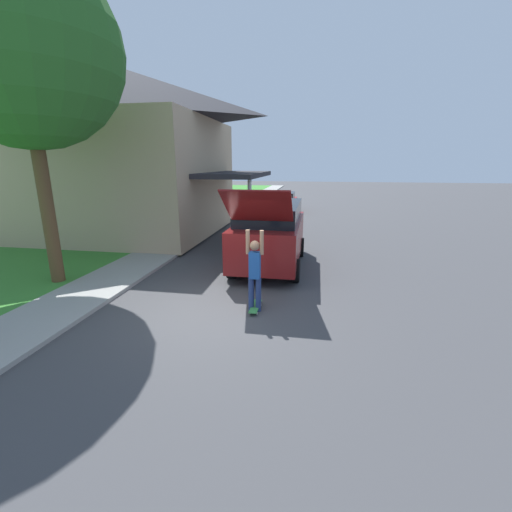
% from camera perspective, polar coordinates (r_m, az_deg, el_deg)
% --- Properties ---
extents(ground_plane, '(120.00, 120.00, 0.00)m').
position_cam_1_polar(ground_plane, '(8.24, -7.30, -9.12)').
color(ground_plane, '#3D3D3F').
extents(lawn, '(10.00, 80.00, 0.08)m').
position_cam_1_polar(lawn, '(17.04, -27.55, 2.18)').
color(lawn, '#387F2D').
rests_on(lawn, ground_plane).
extents(sidewalk, '(1.80, 80.00, 0.10)m').
position_cam_1_polar(sidewalk, '(14.80, -13.86, 1.77)').
color(sidewalk, gray).
rests_on(sidewalk, ground_plane).
extents(house, '(12.86, 8.91, 7.73)m').
position_cam_1_polar(house, '(18.45, -23.28, 16.25)').
color(house, tan).
rests_on(house, lawn).
extents(lawn_tree_near, '(4.82, 4.82, 8.43)m').
position_cam_1_polar(lawn_tree_near, '(11.34, -34.46, 26.58)').
color(lawn_tree_near, brown).
rests_on(lawn_tree_near, lawn).
extents(suv_parked, '(2.14, 5.41, 2.78)m').
position_cam_1_polar(suv_parked, '(11.36, 2.38, 3.96)').
color(suv_parked, maroon).
rests_on(suv_parked, ground_plane).
extents(car_down_street, '(1.88, 4.28, 1.35)m').
position_cam_1_polar(car_down_street, '(25.28, 4.57, 8.97)').
color(car_down_street, maroon).
rests_on(car_down_street, ground_plane).
extents(skateboarder, '(0.41, 0.22, 1.94)m').
position_cam_1_polar(skateboarder, '(7.86, -0.21, -2.39)').
color(skateboarder, navy).
rests_on(skateboarder, ground_plane).
extents(skateboard, '(0.20, 0.82, 0.10)m').
position_cam_1_polar(skateboard, '(8.22, -0.11, -8.42)').
color(skateboard, '#337F3D').
rests_on(skateboard, ground_plane).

